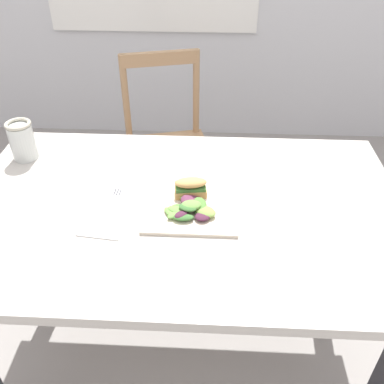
# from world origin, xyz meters

# --- Properties ---
(dining_table) EXTENTS (1.27, 0.80, 0.74)m
(dining_table) POSITION_xyz_m (0.01, 0.16, 0.61)
(dining_table) COLOR #BCB7AD
(dining_table) RESTS_ON ground
(chair_wooden_far) EXTENTS (0.49, 0.49, 0.87)m
(chair_wooden_far) POSITION_xyz_m (-0.12, 0.96, 0.45)
(chair_wooden_far) COLOR tan
(chair_wooden_far) RESTS_ON ground
(plate_lunch) EXTENTS (0.26, 0.26, 0.01)m
(plate_lunch) POSITION_xyz_m (0.04, 0.16, 0.74)
(plate_lunch) COLOR beige
(plate_lunch) RESTS_ON dining_table
(sandwich_half_front) EXTENTS (0.10, 0.07, 0.06)m
(sandwich_half_front) POSITION_xyz_m (0.03, 0.20, 0.78)
(sandwich_half_front) COLOR tan
(sandwich_half_front) RESTS_ON plate_lunch
(salad_mixed_greens) EXTENTS (0.16, 0.14, 0.03)m
(salad_mixed_greens) POSITION_xyz_m (0.04, 0.12, 0.76)
(salad_mixed_greens) COLOR #3D7033
(salad_mixed_greens) RESTS_ON plate_lunch
(napkin_folded) EXTENTS (0.14, 0.25, 0.00)m
(napkin_folded) POSITION_xyz_m (-0.19, 0.13, 0.74)
(napkin_folded) COLOR white
(napkin_folded) RESTS_ON dining_table
(fork_on_napkin) EXTENTS (0.03, 0.19, 0.00)m
(fork_on_napkin) POSITION_xyz_m (-0.19, 0.15, 0.75)
(fork_on_napkin) COLOR silver
(fork_on_napkin) RESTS_ON napkin_folded
(mason_jar_iced_tea) EXTENTS (0.08, 0.08, 0.13)m
(mason_jar_iced_tea) POSITION_xyz_m (-0.53, 0.39, 0.80)
(mason_jar_iced_tea) COLOR #C67528
(mason_jar_iced_tea) RESTS_ON dining_table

